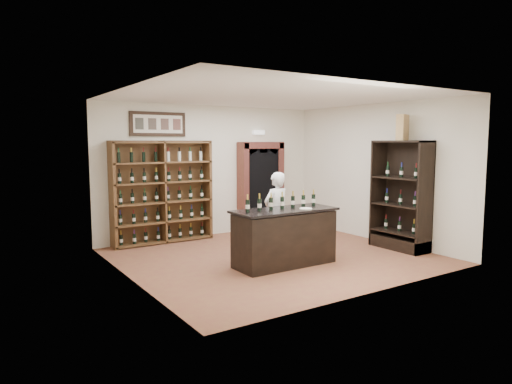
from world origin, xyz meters
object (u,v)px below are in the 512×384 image
at_px(wine_shelf, 162,192).
at_px(wine_crate, 402,128).
at_px(counter_bottle_0, 248,206).
at_px(shopkeeper, 276,212).
at_px(tasting_counter, 285,237).
at_px(side_cabinet, 401,212).

bearing_deg(wine_shelf, wine_crate, -40.25).
bearing_deg(counter_bottle_0, shopkeeper, 33.90).
distance_m(shopkeeper, wine_crate, 3.03).
xyz_separation_m(tasting_counter, counter_bottle_0, (-0.72, 0.08, 0.61)).
bearing_deg(side_cabinet, shopkeeper, 153.40).
height_order(counter_bottle_0, side_cabinet, side_cabinet).
xyz_separation_m(counter_bottle_0, wine_crate, (3.42, -0.36, 1.35)).
bearing_deg(shopkeeper, wine_shelf, -60.23).
xyz_separation_m(shopkeeper, wine_crate, (2.27, -1.13, 1.66)).
relative_size(side_cabinet, wine_crate, 4.31).
bearing_deg(wine_crate, counter_bottle_0, 152.38).
distance_m(side_cabinet, shopkeeper, 2.57).
relative_size(wine_shelf, shopkeeper, 1.39).
relative_size(counter_bottle_0, shopkeeper, 0.19).
relative_size(side_cabinet, shopkeeper, 1.39).
bearing_deg(wine_shelf, counter_bottle_0, -82.42).
bearing_deg(counter_bottle_0, wine_shelf, 97.58).
xyz_separation_m(tasting_counter, side_cabinet, (2.72, -0.30, 0.26)).
bearing_deg(wine_crate, shopkeeper, 131.86).
xyz_separation_m(wine_shelf, tasting_counter, (1.10, -2.93, -0.61)).
bearing_deg(side_cabinet, counter_bottle_0, 173.75).
xyz_separation_m(tasting_counter, shopkeeper, (0.43, 0.85, 0.30)).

